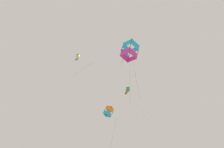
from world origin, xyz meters
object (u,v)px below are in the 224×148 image
Objects in this scene: kite_diamond_highest at (125,55)px; kite_fish_low_drifter at (128,90)px; kite_box_near_right at (130,51)px; kite_box_upper_right at (109,112)px; kite_fish_far_centre at (78,57)px.

kite_fish_low_drifter reaches higher than kite_diamond_highest.
kite_box_upper_right is at bearing 54.73° from kite_box_near_right.
kite_box_upper_right is 5.01m from kite_fish_low_drifter.
kite_box_upper_right is 0.94× the size of kite_fish_low_drifter.
kite_diamond_highest is 1.35× the size of kite_box_upper_right.
kite_fish_low_drifter is (-8.31, -1.79, 1.52)m from kite_diamond_highest.
kite_fish_far_centre is 1.06× the size of kite_box_upper_right.
kite_fish_low_drifter is at bearing -82.89° from kite_box_upper_right.
kite_fish_low_drifter is (-0.31, 3.11, 3.91)m from kite_box_upper_right.
kite_box_upper_right is (-4.98, 3.96, -8.81)m from kite_fish_far_centre.
kite_box_near_right is (11.02, 2.98, -4.54)m from kite_fish_low_drifter.
kite_fish_low_drifter is (-5.29, 7.07, -4.90)m from kite_fish_far_centre.
kite_fish_low_drifter is at bearing 40.24° from kite_box_near_right.
kite_box_upper_right is at bearing 36.39° from kite_diamond_highest.
kite_fish_far_centre reaches higher than kite_diamond_highest.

